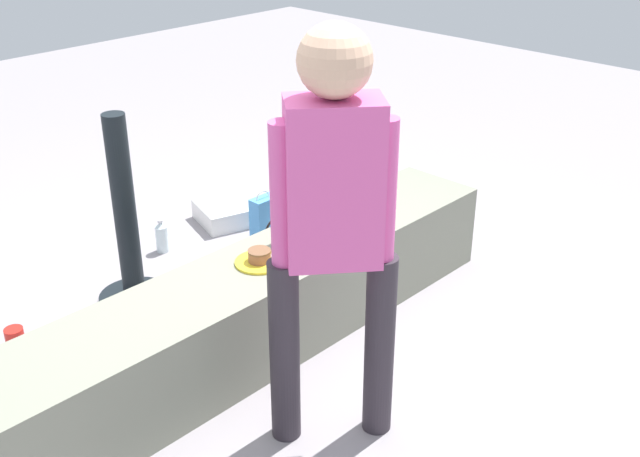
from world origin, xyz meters
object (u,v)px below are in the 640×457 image
(child_seated, at_px, (313,197))
(adult_standing, at_px, (334,210))
(cake_plate, at_px, (259,259))
(party_cup_red, at_px, (15,338))
(handbag_black_leather, at_px, (278,249))
(gift_bag, at_px, (270,215))
(water_bottle_near_gift, at_px, (162,237))
(cake_box_white, at_px, (225,213))

(child_seated, bearing_deg, adult_standing, -130.68)
(cake_plate, relative_size, party_cup_red, 2.33)
(adult_standing, relative_size, party_cup_red, 16.61)
(handbag_black_leather, bearing_deg, cake_plate, -139.16)
(gift_bag, distance_m, handbag_black_leather, 0.39)
(gift_bag, xyz_separation_m, party_cup_red, (-1.60, 0.02, -0.09))
(water_bottle_near_gift, relative_size, handbag_black_leather, 0.63)
(adult_standing, relative_size, cake_plate, 7.13)
(child_seated, xyz_separation_m, cake_box_white, (0.40, 1.15, -0.59))
(water_bottle_near_gift, xyz_separation_m, handbag_black_leather, (0.33, -0.62, 0.03))
(child_seated, height_order, adult_standing, adult_standing)
(child_seated, xyz_separation_m, gift_bag, (0.46, 0.80, -0.52))
(adult_standing, distance_m, cake_box_white, 2.20)
(child_seated, distance_m, cake_plate, 0.39)
(adult_standing, height_order, cake_plate, adult_standing)
(cake_plate, distance_m, water_bottle_near_gift, 1.19)
(adult_standing, relative_size, cake_box_white, 4.77)
(adult_standing, bearing_deg, cake_box_white, 62.23)
(cake_plate, bearing_deg, party_cup_red, 134.32)
(adult_standing, bearing_deg, party_cup_red, 112.48)
(child_seated, distance_m, adult_standing, 0.88)
(water_bottle_near_gift, bearing_deg, handbag_black_leather, -62.11)
(handbag_black_leather, bearing_deg, adult_standing, -124.39)
(adult_standing, distance_m, gift_bag, 1.93)
(party_cup_red, xyz_separation_m, handbag_black_leather, (1.36, -0.33, 0.07))
(cake_plate, distance_m, gift_bag, 1.17)
(water_bottle_near_gift, distance_m, cake_box_white, 0.50)
(adult_standing, xyz_separation_m, cake_plate, (0.20, 0.63, -0.51))
(handbag_black_leather, bearing_deg, child_seated, -114.81)
(adult_standing, distance_m, handbag_black_leather, 1.60)
(cake_plate, bearing_deg, water_bottle_near_gift, 77.94)
(cake_plate, distance_m, party_cup_red, 1.21)
(child_seated, bearing_deg, party_cup_red, 144.08)
(water_bottle_near_gift, distance_m, handbag_black_leather, 0.70)
(gift_bag, relative_size, water_bottle_near_gift, 1.56)
(cake_plate, xyz_separation_m, handbag_black_leather, (0.56, 0.49, -0.34))
(party_cup_red, relative_size, handbag_black_leather, 0.31)
(gift_bag, distance_m, cake_box_white, 0.36)
(party_cup_red, bearing_deg, adult_standing, -67.52)
(cake_plate, distance_m, handbag_black_leather, 0.82)
(water_bottle_near_gift, bearing_deg, adult_standing, -104.13)
(party_cup_red, bearing_deg, gift_bag, -0.64)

